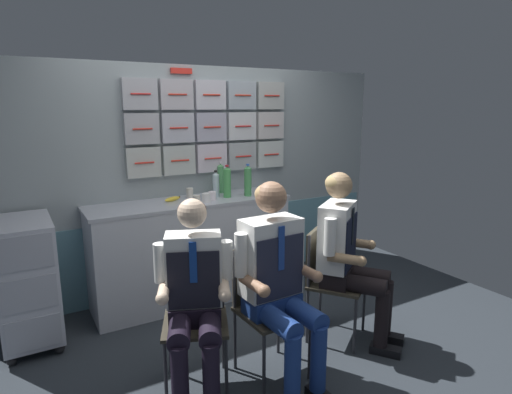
{
  "coord_description": "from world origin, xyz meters",
  "views": [
    {
      "loc": [
        -1.57,
        -2.48,
        1.78
      ],
      "look_at": [
        -0.04,
        0.17,
        1.13
      ],
      "focal_mm": 30.13,
      "sensor_mm": 36.0,
      "label": 1
    }
  ],
  "objects_px": {
    "folding_chair_left": "(195,304)",
    "crew_member_near_trolley": "(347,249)",
    "sparkling_bottle_green": "(227,182)",
    "espresso_cup_small": "(212,196)",
    "crew_member_center": "(278,274)",
    "service_trolley": "(27,279)",
    "folding_chair_near_trolley": "(326,271)",
    "folding_chair_center": "(264,295)",
    "snack_banana": "(172,199)",
    "crew_member_left": "(194,293)"
  },
  "relations": [
    {
      "from": "folding_chair_left",
      "to": "crew_member_near_trolley",
      "type": "relative_size",
      "value": 0.65
    },
    {
      "from": "sparkling_bottle_green",
      "to": "espresso_cup_small",
      "type": "relative_size",
      "value": 3.85
    },
    {
      "from": "folding_chair_left",
      "to": "crew_member_center",
      "type": "bearing_deg",
      "value": -30.89
    },
    {
      "from": "service_trolley",
      "to": "folding_chair_near_trolley",
      "type": "height_order",
      "value": "service_trolley"
    },
    {
      "from": "folding_chair_center",
      "to": "folding_chair_near_trolley",
      "type": "distance_m",
      "value": 0.65
    },
    {
      "from": "folding_chair_center",
      "to": "crew_member_center",
      "type": "xyz_separation_m",
      "value": [
        0.01,
        -0.16,
        0.21
      ]
    },
    {
      "from": "folding_chair_left",
      "to": "snack_banana",
      "type": "distance_m",
      "value": 1.31
    },
    {
      "from": "service_trolley",
      "to": "crew_member_left",
      "type": "height_order",
      "value": "crew_member_left"
    },
    {
      "from": "folding_chair_left",
      "to": "folding_chair_near_trolley",
      "type": "bearing_deg",
      "value": 1.04
    },
    {
      "from": "service_trolley",
      "to": "crew_member_center",
      "type": "height_order",
      "value": "crew_member_center"
    },
    {
      "from": "service_trolley",
      "to": "crew_member_near_trolley",
      "type": "xyz_separation_m",
      "value": [
        2.1,
        -1.16,
        0.21
      ]
    },
    {
      "from": "crew_member_center",
      "to": "folding_chair_near_trolley",
      "type": "height_order",
      "value": "crew_member_center"
    },
    {
      "from": "folding_chair_left",
      "to": "espresso_cup_small",
      "type": "xyz_separation_m",
      "value": [
        0.61,
        1.07,
        0.46
      ]
    },
    {
      "from": "service_trolley",
      "to": "crew_member_center",
      "type": "relative_size",
      "value": 0.73
    },
    {
      "from": "folding_chair_left",
      "to": "crew_member_near_trolley",
      "type": "height_order",
      "value": "crew_member_near_trolley"
    },
    {
      "from": "crew_member_near_trolley",
      "to": "sparkling_bottle_green",
      "type": "xyz_separation_m",
      "value": [
        -0.4,
        1.22,
        0.36
      ]
    },
    {
      "from": "crew_member_left",
      "to": "crew_member_near_trolley",
      "type": "height_order",
      "value": "crew_member_near_trolley"
    },
    {
      "from": "service_trolley",
      "to": "espresso_cup_small",
      "type": "bearing_deg",
      "value": 0.57
    },
    {
      "from": "sparkling_bottle_green",
      "to": "snack_banana",
      "type": "height_order",
      "value": "sparkling_bottle_green"
    },
    {
      "from": "espresso_cup_small",
      "to": "snack_banana",
      "type": "distance_m",
      "value": 0.36
    },
    {
      "from": "snack_banana",
      "to": "folding_chair_left",
      "type": "bearing_deg",
      "value": -103.37
    },
    {
      "from": "espresso_cup_small",
      "to": "folding_chair_near_trolley",
      "type": "bearing_deg",
      "value": -65.5
    },
    {
      "from": "folding_chair_left",
      "to": "folding_chair_near_trolley",
      "type": "relative_size",
      "value": 1.0
    },
    {
      "from": "crew_member_center",
      "to": "folding_chair_left",
      "type": "bearing_deg",
      "value": 149.11
    },
    {
      "from": "crew_member_center",
      "to": "sparkling_bottle_green",
      "type": "relative_size",
      "value": 4.35
    },
    {
      "from": "folding_chair_center",
      "to": "crew_member_near_trolley",
      "type": "height_order",
      "value": "crew_member_near_trolley"
    },
    {
      "from": "folding_chair_left",
      "to": "folding_chair_near_trolley",
      "type": "distance_m",
      "value": 1.09
    },
    {
      "from": "sparkling_bottle_green",
      "to": "snack_banana",
      "type": "xyz_separation_m",
      "value": [
        -0.5,
        0.1,
        -0.12
      ]
    },
    {
      "from": "folding_chair_near_trolley",
      "to": "crew_member_near_trolley",
      "type": "relative_size",
      "value": 0.65
    },
    {
      "from": "sparkling_bottle_green",
      "to": "espresso_cup_small",
      "type": "xyz_separation_m",
      "value": [
        -0.17,
        -0.04,
        -0.1
      ]
    },
    {
      "from": "service_trolley",
      "to": "snack_banana",
      "type": "distance_m",
      "value": 1.3
    },
    {
      "from": "crew_member_center",
      "to": "folding_chair_near_trolley",
      "type": "bearing_deg",
      "value": 24.7
    },
    {
      "from": "folding_chair_near_trolley",
      "to": "crew_member_near_trolley",
      "type": "height_order",
      "value": "crew_member_near_trolley"
    },
    {
      "from": "folding_chair_center",
      "to": "espresso_cup_small",
      "type": "relative_size",
      "value": 10.84
    },
    {
      "from": "folding_chair_center",
      "to": "service_trolley",
      "type": "bearing_deg",
      "value": 139.58
    },
    {
      "from": "folding_chair_center",
      "to": "crew_member_near_trolley",
      "type": "relative_size",
      "value": 0.65
    },
    {
      "from": "service_trolley",
      "to": "sparkling_bottle_green",
      "type": "height_order",
      "value": "sparkling_bottle_green"
    },
    {
      "from": "folding_chair_center",
      "to": "snack_banana",
      "type": "bearing_deg",
      "value": 97.0
    },
    {
      "from": "folding_chair_left",
      "to": "snack_banana",
      "type": "height_order",
      "value": "snack_banana"
    },
    {
      "from": "service_trolley",
      "to": "folding_chair_center",
      "type": "bearing_deg",
      "value": -40.42
    },
    {
      "from": "crew_member_near_trolley",
      "to": "service_trolley",
      "type": "bearing_deg",
      "value": 151.13
    },
    {
      "from": "crew_member_near_trolley",
      "to": "espresso_cup_small",
      "type": "bearing_deg",
      "value": 115.85
    },
    {
      "from": "folding_chair_left",
      "to": "crew_member_center",
      "type": "height_order",
      "value": "crew_member_center"
    },
    {
      "from": "crew_member_left",
      "to": "snack_banana",
      "type": "bearing_deg",
      "value": 75.53
    },
    {
      "from": "crew_member_center",
      "to": "snack_banana",
      "type": "height_order",
      "value": "crew_member_center"
    },
    {
      "from": "folding_chair_center",
      "to": "crew_member_center",
      "type": "relative_size",
      "value": 0.65
    },
    {
      "from": "snack_banana",
      "to": "sparkling_bottle_green",
      "type": "bearing_deg",
      "value": -10.84
    },
    {
      "from": "folding_chair_left",
      "to": "folding_chair_center",
      "type": "relative_size",
      "value": 1.0
    },
    {
      "from": "folding_chair_left",
      "to": "folding_chair_center",
      "type": "height_order",
      "value": "same"
    },
    {
      "from": "service_trolley",
      "to": "snack_banana",
      "type": "relative_size",
      "value": 5.61
    }
  ]
}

